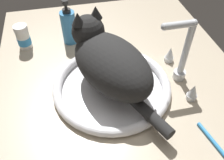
# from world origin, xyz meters

# --- Properties ---
(countertop) EXTENTS (1.11, 0.81, 0.03)m
(countertop) POSITION_xyz_m (0.00, 0.00, 0.01)
(countertop) COLOR #B7A88E
(countertop) RESTS_ON ground
(sink_basin) EXTENTS (0.37, 0.37, 0.03)m
(sink_basin) POSITION_xyz_m (0.00, -0.04, 0.04)
(sink_basin) COLOR white
(sink_basin) RESTS_ON countertop
(faucet) EXTENTS (0.21, 0.11, 0.22)m
(faucet) POSITION_xyz_m (0.00, 0.18, 0.11)
(faucet) COLOR silver
(faucet) RESTS_ON countertop
(cat) EXTENTS (0.40, 0.28, 0.19)m
(cat) POSITION_xyz_m (-0.02, -0.04, 0.14)
(cat) COLOR black
(cat) RESTS_ON sink_basin
(pill_bottle) EXTENTS (0.05, 0.05, 0.09)m
(pill_bottle) POSITION_xyz_m (-0.28, -0.31, 0.07)
(pill_bottle) COLOR white
(pill_bottle) RESTS_ON countertop
(soap_pump_bottle) EXTENTS (0.05, 0.05, 0.17)m
(soap_pump_bottle) POSITION_xyz_m (-0.28, -0.14, 0.10)
(soap_pump_bottle) COLOR teal
(soap_pump_bottle) RESTS_ON countertop
(toothbrush) EXTENTS (0.17, 0.04, 0.02)m
(toothbrush) POSITION_xyz_m (0.27, 0.18, 0.04)
(toothbrush) COLOR #338CD1
(toothbrush) RESTS_ON countertop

